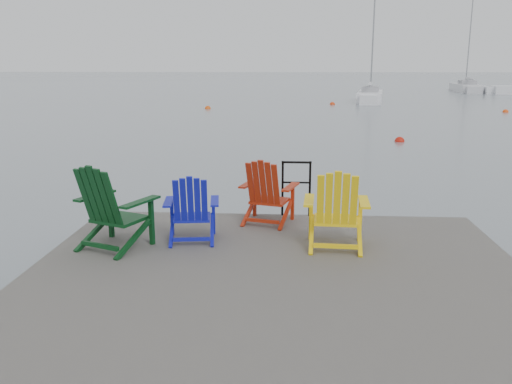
# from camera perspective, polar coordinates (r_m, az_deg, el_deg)

# --- Properties ---
(ground) EXTENTS (400.00, 400.00, 0.00)m
(ground) POSITION_cam_1_polar(r_m,az_deg,el_deg) (6.76, 2.13, -12.20)
(ground) COLOR slate
(ground) RESTS_ON ground
(dock) EXTENTS (6.00, 5.00, 1.40)m
(dock) POSITION_cam_1_polar(r_m,az_deg,el_deg) (6.61, 2.15, -9.49)
(dock) COLOR #2E2B29
(dock) RESTS_ON ground
(handrail) EXTENTS (0.48, 0.04, 0.90)m
(handrail) POSITION_cam_1_polar(r_m,az_deg,el_deg) (8.75, 4.26, 0.95)
(handrail) COLOR black
(handrail) RESTS_ON dock
(chair_green) EXTENTS (1.11, 1.07, 1.15)m
(chair_green) POSITION_cam_1_polar(r_m,az_deg,el_deg) (7.39, -15.01, -1.50)
(chair_green) COLOR #093514
(chair_green) RESTS_ON dock
(chair_blue) EXTENTS (0.82, 0.77, 0.95)m
(chair_blue) POSITION_cam_1_polar(r_m,az_deg,el_deg) (7.51, -6.82, -1.68)
(chair_blue) COLOR #1015A8
(chair_blue) RESTS_ON dock
(chair_red) EXTENTS (0.94, 0.89, 1.01)m
(chair_red) POSITION_cam_1_polar(r_m,az_deg,el_deg) (8.30, 1.16, 0.07)
(chair_red) COLOR #A6230C
(chair_red) RESTS_ON dock
(chair_yellow) EXTENTS (0.90, 0.84, 1.08)m
(chair_yellow) POSITION_cam_1_polar(r_m,az_deg,el_deg) (7.24, 8.46, -1.77)
(chair_yellow) COLOR yellow
(chair_yellow) RESTS_ON dock
(sailboat_near) EXTENTS (2.98, 7.21, 9.86)m
(sailboat_near) POSITION_cam_1_polar(r_m,az_deg,el_deg) (44.35, 11.91, 9.74)
(sailboat_near) COLOR white
(sailboat_near) RESTS_ON ground
(sailboat_mid) EXTENTS (3.17, 8.70, 11.73)m
(sailboat_mid) POSITION_cam_1_polar(r_m,az_deg,el_deg) (63.94, 21.24, 10.15)
(sailboat_mid) COLOR silver
(sailboat_mid) RESTS_ON ground
(buoy_a) EXTENTS (0.38, 0.38, 0.38)m
(buoy_a) POSITION_cam_1_polar(r_m,az_deg,el_deg) (21.64, 14.87, 5.15)
(buoy_a) COLOR red
(buoy_a) RESTS_ON ground
(buoy_b) EXTENTS (0.40, 0.40, 0.40)m
(buoy_b) POSITION_cam_1_polar(r_m,az_deg,el_deg) (36.71, -5.09, 8.72)
(buoy_b) COLOR #EB510D
(buoy_b) RESTS_ON ground
(buoy_c) EXTENTS (0.37, 0.37, 0.37)m
(buoy_c) POSITION_cam_1_polar(r_m,az_deg,el_deg) (37.28, 24.78, 7.64)
(buoy_c) COLOR #F5480E
(buoy_c) RESTS_ON ground
(buoy_d) EXTENTS (0.39, 0.39, 0.39)m
(buoy_d) POSITION_cam_1_polar(r_m,az_deg,el_deg) (40.80, 8.03, 9.10)
(buoy_d) COLOR red
(buoy_d) RESTS_ON ground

